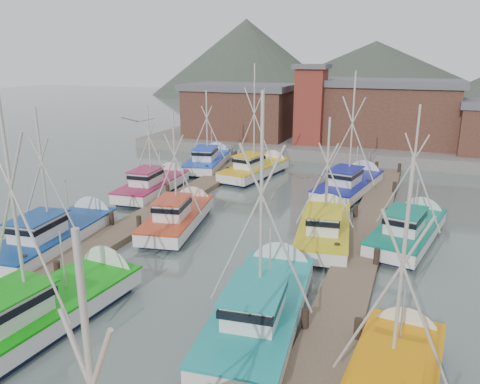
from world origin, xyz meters
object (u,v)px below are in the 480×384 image
(boat_4, at_px, (46,309))
(boat_12, at_px, (258,169))
(lookout_tower, at_px, (311,104))
(boat_8, at_px, (180,216))

(boat_4, relative_size, boat_12, 1.03)
(lookout_tower, relative_size, boat_12, 0.79)
(boat_8, xyz_separation_m, boat_12, (0.33, 14.24, 0.01))
(lookout_tower, height_order, boat_4, boat_4)
(lookout_tower, distance_m, boat_8, 26.25)
(boat_12, bearing_deg, lookout_tower, 89.52)
(boat_4, bearing_deg, boat_12, 95.01)
(boat_8, height_order, boat_12, boat_12)
(boat_12, bearing_deg, boat_4, -79.96)
(lookout_tower, xyz_separation_m, boat_12, (-2.08, -11.44, -4.86))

